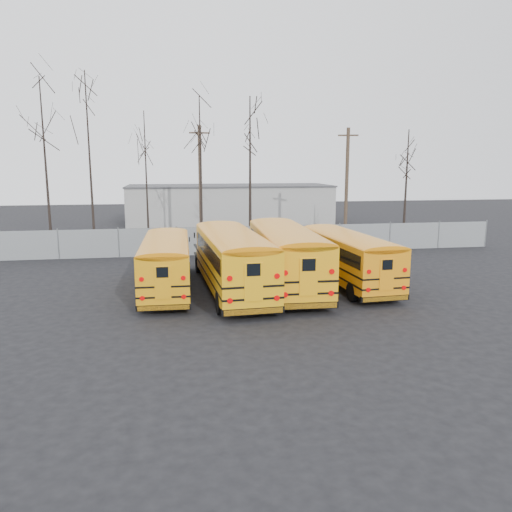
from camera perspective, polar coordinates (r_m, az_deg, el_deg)
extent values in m
plane|color=black|center=(24.57, 0.68, -4.70)|extent=(120.00, 120.00, 0.00)
cube|color=gray|center=(36.00, -2.65, 1.80)|extent=(40.00, 0.04, 2.00)
cube|color=#9D9D99|center=(55.86, -3.05, 5.94)|extent=(22.00, 8.00, 4.00)
cylinder|color=black|center=(22.96, -12.99, -4.89)|extent=(0.27, 0.92, 0.91)
cylinder|color=black|center=(22.87, -7.82, -4.77)|extent=(0.27, 0.92, 0.91)
cylinder|color=black|center=(30.39, -11.85, -1.08)|extent=(0.27, 0.92, 0.91)
cylinder|color=black|center=(30.32, -7.97, -0.98)|extent=(0.27, 0.92, 0.91)
cube|color=orange|center=(25.53, -10.26, -0.77)|extent=(2.44, 8.52, 2.14)
cube|color=orange|center=(30.56, -9.92, -0.08)|extent=(2.08, 1.59, 0.91)
cube|color=black|center=(25.26, -10.31, 0.22)|extent=(2.46, 7.61, 0.64)
cube|color=black|center=(26.42, -10.16, -1.85)|extent=(2.50, 10.08, 0.08)
cube|color=black|center=(26.33, -10.19, -0.88)|extent=(2.50, 10.08, 0.08)
cube|color=black|center=(21.76, -10.51, -5.77)|extent=(2.34, 0.25, 0.26)
cube|color=black|center=(31.37, -9.86, -0.73)|extent=(2.19, 0.23, 0.24)
cube|color=orange|center=(21.39, -10.62, -3.03)|extent=(0.68, 0.05, 1.41)
cylinder|color=#B20505|center=(21.59, -12.87, -4.74)|extent=(0.20, 0.04, 0.20)
cylinder|color=#B20505|center=(21.51, -8.26, -4.63)|extent=(0.20, 0.04, 0.20)
cylinder|color=#B20505|center=(21.39, -12.96, -2.62)|extent=(0.20, 0.04, 0.20)
cylinder|color=#B20505|center=(21.31, -8.31, -2.50)|extent=(0.20, 0.04, 0.20)
cylinder|color=black|center=(21.75, -4.13, -5.33)|extent=(0.35, 1.05, 1.03)
cylinder|color=black|center=(22.20, 1.88, -4.98)|extent=(0.35, 1.05, 1.03)
cylinder|color=black|center=(30.14, -6.60, -0.90)|extent=(0.35, 1.05, 1.03)
cylinder|color=black|center=(30.47, -2.22, -0.71)|extent=(0.35, 1.05, 1.03)
cube|color=#E9A10F|center=(24.88, -2.66, -0.41)|extent=(3.13, 9.76, 2.43)
cube|color=#E9A10F|center=(30.54, -4.51, 0.28)|extent=(2.43, 1.89, 1.03)
cube|color=black|center=(24.59, -2.59, 0.74)|extent=(3.11, 8.73, 0.72)
cube|color=black|center=(25.88, -2.98, -1.68)|extent=(3.27, 11.54, 0.09)
cube|color=black|center=(25.78, -3.00, -0.56)|extent=(3.27, 11.54, 0.09)
cube|color=black|center=(20.70, -0.34, -6.28)|extent=(2.66, 0.38, 0.29)
cube|color=black|center=(31.45, -4.71, -0.48)|extent=(2.49, 0.35, 0.27)
cube|color=#E9A10F|center=(20.26, -0.28, -3.01)|extent=(0.78, 0.09, 1.60)
cylinder|color=#B20505|center=(20.26, -3.00, -5.15)|extent=(0.23, 0.05, 0.23)
cylinder|color=#B20505|center=(20.66, 2.41, -4.83)|extent=(0.23, 0.05, 0.23)
cylinder|color=#B20505|center=(20.02, -3.02, -2.58)|extent=(0.23, 0.05, 0.23)
cylinder|color=#B20505|center=(20.43, 2.43, -2.31)|extent=(0.23, 0.05, 0.23)
cylinder|color=black|center=(22.62, 2.15, -4.66)|extent=(0.33, 1.06, 1.05)
cylinder|color=black|center=(23.12, 7.99, -4.42)|extent=(0.33, 1.06, 1.05)
cylinder|color=black|center=(31.15, -0.56, -0.44)|extent=(0.33, 1.06, 1.05)
cylinder|color=black|center=(31.52, 3.74, -0.33)|extent=(0.33, 1.06, 1.05)
cube|color=orange|center=(25.84, 3.51, 0.06)|extent=(2.96, 9.88, 2.47)
cube|color=orange|center=(31.58, 1.51, 0.68)|extent=(2.43, 1.87, 1.05)
cube|color=black|center=(25.54, 3.61, 1.19)|extent=(2.97, 8.83, 0.74)
cube|color=black|center=(26.85, 3.13, -1.20)|extent=(3.05, 11.69, 0.09)
cube|color=black|center=(26.75, 3.14, -0.10)|extent=(3.05, 11.69, 0.09)
cube|color=black|center=(21.57, 5.89, -5.61)|extent=(2.70, 0.32, 0.29)
cube|color=black|center=(32.50, 1.27, -0.07)|extent=(2.53, 0.30, 0.27)
cube|color=orange|center=(21.15, 6.03, -2.41)|extent=(0.79, 0.07, 1.63)
cylinder|color=#B20505|center=(21.11, 3.35, -4.45)|extent=(0.23, 0.05, 0.23)
cylinder|color=#B20505|center=(21.56, 8.59, -4.23)|extent=(0.23, 0.05, 0.23)
cylinder|color=#B20505|center=(20.88, 3.38, -1.94)|extent=(0.23, 0.05, 0.23)
cylinder|color=#B20505|center=(21.34, 8.66, -1.77)|extent=(0.23, 0.05, 0.23)
cylinder|color=black|center=(24.11, 10.97, -4.05)|extent=(0.32, 0.94, 0.93)
cylinder|color=black|center=(25.01, 15.36, -3.71)|extent=(0.32, 0.94, 0.93)
cylinder|color=black|center=(31.18, 5.20, -0.59)|extent=(0.32, 0.94, 0.93)
cylinder|color=black|center=(31.89, 8.78, -0.42)|extent=(0.32, 0.94, 0.93)
cube|color=orange|center=(26.97, 10.50, -0.12)|extent=(2.85, 8.73, 2.17)
cube|color=orange|center=(31.74, 6.83, 0.42)|extent=(2.18, 1.70, 0.93)
cube|color=black|center=(26.72, 10.70, 0.83)|extent=(2.83, 7.81, 0.65)
cube|color=black|center=(27.81, 9.82, -1.19)|extent=(2.98, 10.32, 0.08)
cube|color=black|center=(27.72, 9.85, -0.25)|extent=(2.98, 10.32, 0.08)
cube|color=black|center=(23.52, 14.49, -4.68)|extent=(2.38, 0.35, 0.26)
cube|color=black|center=(32.51, 6.37, -0.24)|extent=(2.23, 0.32, 0.24)
cube|color=orange|center=(23.17, 14.73, -2.09)|extent=(0.69, 0.08, 1.43)
cylinder|color=#B20505|center=(22.92, 12.71, -3.81)|extent=(0.21, 0.05, 0.20)
cylinder|color=#B20505|center=(23.72, 16.55, -3.50)|extent=(0.21, 0.05, 0.20)
cylinder|color=#B20505|center=(22.73, 12.79, -1.77)|extent=(0.21, 0.05, 0.20)
cylinder|color=#B20505|center=(23.54, 16.66, -1.53)|extent=(0.21, 0.05, 0.20)
cylinder|color=#4B3A2A|center=(42.68, -6.37, 8.24)|extent=(0.30, 0.30, 9.59)
cube|color=#4B3A2A|center=(42.73, -6.49, 13.81)|extent=(1.71, 0.22, 0.13)
cylinder|color=#433426|center=(42.89, 10.31, 7.99)|extent=(0.29, 0.29, 9.36)
cube|color=#433426|center=(42.92, 10.50, 13.41)|extent=(1.64, 0.53, 0.12)
cone|color=black|center=(40.89, -22.91, 9.55)|extent=(0.26, 0.26, 12.68)
cone|color=black|center=(37.40, -18.44, 9.84)|extent=(0.26, 0.26, 12.70)
cone|color=black|center=(41.27, -12.42, 8.63)|extent=(0.26, 0.26, 10.53)
cone|color=black|center=(41.06, -6.35, 9.62)|extent=(0.26, 0.26, 11.69)
cone|color=black|center=(40.56, -0.68, 9.64)|extent=(0.26, 0.26, 11.65)
cone|color=black|center=(42.84, 16.76, 7.57)|extent=(0.26, 0.26, 9.14)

